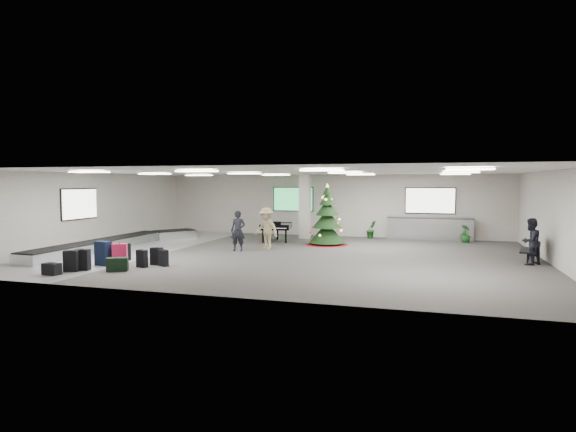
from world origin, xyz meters
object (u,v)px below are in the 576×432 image
(traveler_bench, at_px, (531,242))
(christmas_tree, at_px, (327,224))
(potted_plant_left, at_px, (371,229))
(potted_plant_right, at_px, (466,234))
(pink_suitcase, at_px, (120,255))
(service_counter, at_px, (430,229))
(traveler_a, at_px, (238,231))
(baggage_carousel, at_px, (117,243))
(grand_piano, at_px, (276,226))
(bench, at_px, (532,247))
(traveler_b, at_px, (267,228))

(traveler_bench, bearing_deg, christmas_tree, -66.68)
(traveler_bench, xyz_separation_m, potted_plant_left, (-6.09, 6.26, -0.34))
(potted_plant_right, bearing_deg, pink_suitcase, -139.39)
(service_counter, bearing_deg, traveler_a, -140.06)
(christmas_tree, bearing_deg, potted_plant_left, 62.27)
(baggage_carousel, height_order, traveler_bench, traveler_bench)
(potted_plant_left, bearing_deg, service_counter, 4.21)
(baggage_carousel, xyz_separation_m, christmas_tree, (8.44, 3.47, 0.73))
(grand_piano, distance_m, bench, 10.87)
(pink_suitcase, bearing_deg, traveler_bench, -9.21)
(service_counter, distance_m, potted_plant_right, 1.75)
(service_counter, bearing_deg, traveler_bench, -63.00)
(christmas_tree, bearing_deg, service_counter, 36.55)
(grand_piano, relative_size, bench, 1.24)
(service_counter, distance_m, potted_plant_left, 2.80)
(grand_piano, bearing_deg, traveler_bench, -30.74)
(grand_piano, bearing_deg, potted_plant_left, 20.83)
(pink_suitcase, bearing_deg, traveler_b, 30.00)
(pink_suitcase, relative_size, traveler_b, 0.44)
(pink_suitcase, xyz_separation_m, potted_plant_right, (11.57, 9.92, 0.03))
(bench, bearing_deg, pink_suitcase, -149.46)
(christmas_tree, bearing_deg, grand_piano, 169.67)
(bench, bearing_deg, service_counter, 131.50)
(bench, bearing_deg, potted_plant_left, 148.82)
(pink_suitcase, relative_size, traveler_a, 0.46)
(grand_piano, height_order, potted_plant_left, grand_piano)
(baggage_carousel, bearing_deg, bench, 2.68)
(grand_piano, bearing_deg, baggage_carousel, -157.23)
(potted_plant_right, bearing_deg, traveler_a, -148.31)
(service_counter, xyz_separation_m, potted_plant_right, (1.62, -0.64, -0.14))
(traveler_bench, xyz_separation_m, potted_plant_right, (-1.68, 5.83, -0.39))
(potted_plant_left, bearing_deg, pink_suitcase, -124.65)
(grand_piano, distance_m, traveler_a, 3.48)
(baggage_carousel, relative_size, potted_plant_right, 11.98)
(christmas_tree, relative_size, traveler_a, 1.67)
(pink_suitcase, height_order, grand_piano, grand_piano)
(pink_suitcase, xyz_separation_m, potted_plant_left, (7.16, 10.35, 0.08))
(bench, distance_m, potted_plant_right, 5.63)
(traveler_bench, height_order, potted_plant_left, traveler_bench)
(traveler_a, xyz_separation_m, traveler_b, (0.93, 0.84, 0.05))
(service_counter, bearing_deg, potted_plant_right, -21.55)
(service_counter, xyz_separation_m, grand_piano, (-6.96, -2.80, 0.17))
(potted_plant_left, bearing_deg, traveler_b, -125.65)
(pink_suitcase, bearing_deg, service_counter, 20.33)
(bench, height_order, traveler_b, traveler_b)
(pink_suitcase, distance_m, potted_plant_left, 12.58)
(service_counter, height_order, christmas_tree, christmas_tree)
(baggage_carousel, height_order, service_counter, service_counter)
(christmas_tree, relative_size, bench, 1.74)
(baggage_carousel, distance_m, pink_suitcase, 4.80)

